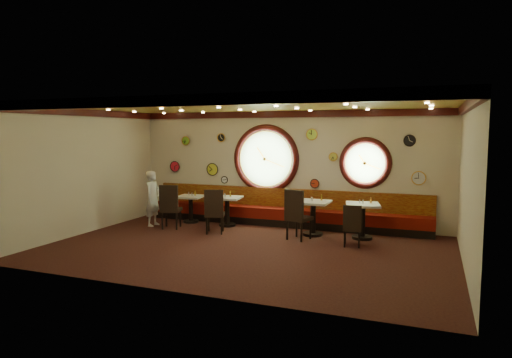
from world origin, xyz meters
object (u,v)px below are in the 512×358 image
condiment_c_salt (311,199)px  condiment_d_pepper (363,202)px  condiment_a_salt (189,194)px  condiment_c_bottle (322,197)px  condiment_b_bottle (230,194)px  chair_a (170,204)px  waiter (153,198)px  condiment_b_salt (224,195)px  chair_c (297,211)px  table_a (191,206)px  condiment_a_bottle (195,193)px  condiment_b_pepper (225,195)px  table_d (363,217)px  condiment_c_pepper (312,199)px  chair_b (214,208)px  table_b (227,208)px  condiment_d_salt (360,201)px  table_c (313,214)px  condiment_d_bottle (371,200)px  chair_d (352,223)px

condiment_c_salt → condiment_d_pepper: size_ratio=1.04×
condiment_a_salt → condiment_c_bottle: 3.99m
condiment_b_bottle → condiment_c_bottle: (2.63, -0.19, 0.06)m
chair_a → waiter: 0.71m
condiment_d_pepper → condiment_a_salt: bearing=175.8°
chair_a → condiment_b_salt: chair_a is taller
condiment_b_salt → chair_c: bearing=-21.7°
table_a → condiment_c_salt: condiment_c_salt is taller
chair_c → condiment_a_bottle: (-3.37, 1.08, 0.14)m
condiment_b_bottle → condiment_c_bottle: condiment_c_bottle is taller
condiment_d_pepper → condiment_b_pepper: bearing=177.8°
table_d → condiment_a_bottle: bearing=175.9°
table_d → condiment_c_pepper: 1.30m
chair_b → chair_c: 2.17m
chair_c → condiment_c_bottle: chair_c is taller
table_d → chair_b: bearing=-167.2°
table_a → condiment_a_bottle: size_ratio=5.39×
condiment_b_bottle → chair_c: bearing=-24.4°
table_b → condiment_c_bottle: size_ratio=5.48×
chair_b → waiter: waiter is taller
condiment_c_salt → condiment_d_salt: (1.19, 0.09, -0.02)m
chair_b → condiment_c_salt: (2.36, 0.78, 0.28)m
chair_c → condiment_c_bottle: size_ratio=5.03×
table_b → chair_c: size_ratio=1.09×
chair_a → chair_c: bearing=-16.4°
table_d → condiment_b_pepper: (-3.76, 0.11, 0.32)m
condiment_d_pepper → table_c: bearing=-178.2°
table_d → condiment_d_bottle: size_ratio=6.58×
waiter → condiment_c_salt: bearing=-84.3°
condiment_b_salt → condiment_d_bottle: condiment_d_bottle is taller
chair_d → condiment_c_pepper: bearing=137.2°
condiment_c_pepper → condiment_c_salt: bearing=117.0°
chair_c → table_c: bearing=87.0°
condiment_c_pepper → condiment_d_pepper: size_ratio=1.07×
condiment_d_pepper → condiment_b_salt: bearing=176.4°
table_a → table_c: 3.74m
table_b → chair_d: bearing=-17.0°
chair_b → condiment_b_pepper: (-0.13, 0.93, 0.21)m
table_c → condiment_d_salt: bearing=6.3°
chair_d → condiment_b_pepper: chair_d is taller
chair_d → condiment_c_pepper: (-1.14, 0.79, 0.38)m
chair_a → condiment_a_bottle: 1.10m
chair_a → condiment_d_bottle: chair_a is taller
chair_b → condiment_d_bottle: size_ratio=4.97×
condiment_a_bottle → chair_c: bearing=-17.7°
table_c → condiment_d_pepper: (1.23, 0.04, 0.37)m
condiment_b_pepper → waiter: (-1.93, -0.62, -0.10)m
condiment_c_pepper → condiment_d_salt: bearing=8.6°
table_a → table_c: bearing=-5.4°
table_c → table_a: bearing=174.6°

